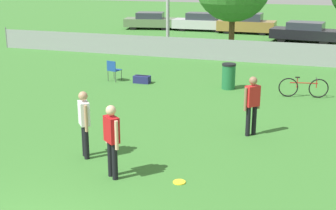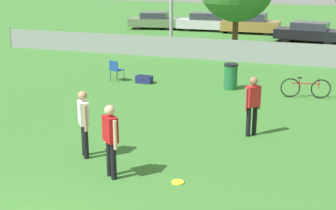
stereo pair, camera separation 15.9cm
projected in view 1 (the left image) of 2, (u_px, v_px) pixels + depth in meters
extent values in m
cube|color=gray|center=(226.00, 50.00, 23.94)|extent=(26.72, 0.03, 1.10)
cylinder|color=slate|center=(6.00, 37.00, 28.01)|extent=(0.07, 0.07, 1.21)
cylinder|color=brown|center=(232.00, 32.00, 26.38)|extent=(0.32, 0.32, 2.23)
cylinder|color=black|center=(110.00, 158.00, 10.59)|extent=(0.13, 0.13, 0.86)
cylinder|color=black|center=(115.00, 161.00, 10.42)|extent=(0.13, 0.13, 0.86)
cube|color=#B21419|center=(112.00, 129.00, 10.30)|extent=(0.45, 0.42, 0.59)
sphere|color=#D8AD8C|center=(111.00, 110.00, 10.18)|extent=(0.23, 0.23, 0.23)
cylinder|color=#D8AD8C|center=(107.00, 129.00, 10.51)|extent=(0.08, 0.08, 0.66)
cylinder|color=#D8AD8C|center=(117.00, 135.00, 10.13)|extent=(0.08, 0.08, 0.66)
cylinder|color=black|center=(84.00, 140.00, 11.75)|extent=(0.13, 0.13, 0.86)
cylinder|color=black|center=(86.00, 142.00, 11.56)|extent=(0.13, 0.13, 0.86)
cube|color=silver|center=(84.00, 113.00, 11.45)|extent=(0.42, 0.45, 0.59)
sphere|color=tan|center=(83.00, 96.00, 11.33)|extent=(0.23, 0.23, 0.23)
cylinder|color=tan|center=(82.00, 113.00, 11.68)|extent=(0.08, 0.08, 0.66)
cylinder|color=tan|center=(86.00, 119.00, 11.26)|extent=(0.08, 0.08, 0.66)
cylinder|color=black|center=(248.00, 121.00, 13.16)|extent=(0.13, 0.13, 0.86)
cylinder|color=black|center=(254.00, 120.00, 13.27)|extent=(0.13, 0.13, 0.86)
cube|color=red|center=(252.00, 96.00, 13.01)|extent=(0.43, 0.44, 0.59)
sphere|color=#8C664C|center=(253.00, 81.00, 12.89)|extent=(0.23, 0.23, 0.23)
cylinder|color=#8C664C|center=(246.00, 99.00, 12.92)|extent=(0.08, 0.08, 0.66)
cylinder|color=#8C664C|center=(259.00, 97.00, 13.14)|extent=(0.08, 0.08, 0.66)
cylinder|color=yellow|center=(179.00, 182.00, 10.36)|extent=(0.28, 0.28, 0.03)
torus|color=yellow|center=(179.00, 182.00, 10.36)|extent=(0.28, 0.28, 0.03)
cylinder|color=#333338|center=(121.00, 75.00, 19.84)|extent=(0.02, 0.02, 0.44)
cylinder|color=#333338|center=(114.00, 74.00, 20.05)|extent=(0.02, 0.02, 0.44)
cylinder|color=#333338|center=(116.00, 77.00, 19.51)|extent=(0.02, 0.02, 0.44)
cylinder|color=#333338|center=(108.00, 76.00, 19.72)|extent=(0.02, 0.02, 0.44)
cube|color=navy|center=(115.00, 70.00, 19.71)|extent=(0.54, 0.54, 0.03)
cube|color=navy|center=(111.00, 66.00, 19.48)|extent=(0.44, 0.13, 0.40)
torus|color=black|center=(288.00, 87.00, 17.24)|extent=(0.71, 0.17, 0.71)
torus|color=black|center=(319.00, 88.00, 17.09)|extent=(0.71, 0.17, 0.71)
cylinder|color=#A51E19|center=(304.00, 83.00, 17.11)|extent=(0.98, 0.22, 0.04)
cylinder|color=#A51E19|center=(297.00, 83.00, 17.15)|extent=(0.03, 0.03, 0.37)
cylinder|color=#A51E19|center=(317.00, 83.00, 17.05)|extent=(0.03, 0.03, 0.34)
cube|color=black|center=(298.00, 77.00, 17.09)|extent=(0.17, 0.09, 0.04)
cylinder|color=black|center=(317.00, 79.00, 17.01)|extent=(0.11, 0.44, 0.03)
cylinder|color=#1E6638|center=(229.00, 77.00, 18.36)|extent=(0.52, 0.52, 0.93)
cylinder|color=black|center=(229.00, 65.00, 18.22)|extent=(0.55, 0.55, 0.08)
cube|color=navy|center=(142.00, 79.00, 19.39)|extent=(0.67, 0.37, 0.30)
cube|color=black|center=(142.00, 75.00, 19.35)|extent=(0.57, 0.04, 0.02)
cylinder|color=black|center=(167.00, 24.00, 37.52)|extent=(0.65, 0.30, 0.63)
cylinder|color=black|center=(164.00, 26.00, 35.99)|extent=(0.65, 0.30, 0.63)
cylinder|color=black|center=(137.00, 23.00, 37.80)|extent=(0.65, 0.30, 0.63)
cylinder|color=black|center=(133.00, 26.00, 36.27)|extent=(0.65, 0.30, 0.63)
cube|color=#59724C|center=(150.00, 22.00, 36.84)|extent=(4.24, 2.60, 0.62)
cube|color=#2D333D|center=(150.00, 15.00, 36.69)|extent=(2.34, 1.99, 0.46)
cylinder|color=black|center=(221.00, 26.00, 36.10)|extent=(0.62, 0.20, 0.61)
cylinder|color=black|center=(218.00, 28.00, 34.76)|extent=(0.62, 0.20, 0.61)
cylinder|color=black|center=(187.00, 25.00, 36.84)|extent=(0.62, 0.20, 0.61)
cylinder|color=black|center=(182.00, 27.00, 35.49)|extent=(0.62, 0.20, 0.61)
cube|color=#B7B7BC|center=(202.00, 24.00, 35.73)|extent=(4.42, 1.85, 0.67)
cube|color=#2D333D|center=(202.00, 16.00, 35.57)|extent=(2.32, 1.57, 0.50)
cylinder|color=black|center=(265.00, 28.00, 34.69)|extent=(0.63, 0.18, 0.63)
cylinder|color=black|center=(263.00, 31.00, 33.28)|extent=(0.63, 0.18, 0.63)
cylinder|color=black|center=(231.00, 27.00, 35.49)|extent=(0.63, 0.18, 0.63)
cylinder|color=black|center=(227.00, 29.00, 34.08)|extent=(0.63, 0.18, 0.63)
cube|color=olive|center=(247.00, 26.00, 34.32)|extent=(4.16, 1.80, 0.73)
cube|color=#2D333D|center=(247.00, 17.00, 34.14)|extent=(2.17, 1.57, 0.55)
cylinder|color=black|center=(328.00, 37.00, 30.40)|extent=(0.66, 0.26, 0.65)
cylinder|color=black|center=(324.00, 40.00, 29.05)|extent=(0.66, 0.26, 0.65)
cylinder|color=black|center=(287.00, 34.00, 31.51)|extent=(0.66, 0.26, 0.65)
cylinder|color=black|center=(282.00, 37.00, 30.17)|extent=(0.66, 0.26, 0.65)
cube|color=black|center=(305.00, 34.00, 30.23)|extent=(4.47, 2.31, 0.61)
cube|color=#2D333D|center=(306.00, 26.00, 30.08)|extent=(2.41, 1.84, 0.46)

